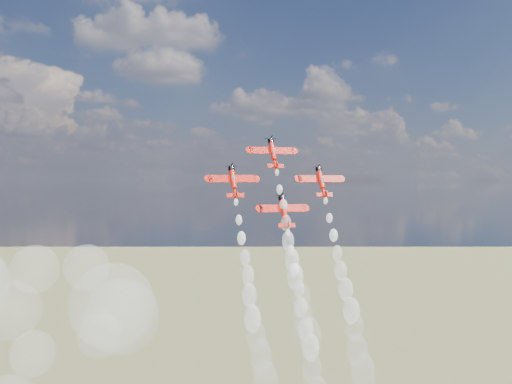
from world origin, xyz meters
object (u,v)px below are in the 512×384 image
(plane_lead, at_px, (273,153))
(plane_right, at_px, (321,181))
(plane_slot, at_px, (284,211))
(plane_left, at_px, (233,181))

(plane_lead, xyz_separation_m, plane_right, (12.06, -3.95, -7.46))
(plane_right, bearing_deg, plane_slot, -161.86)
(plane_lead, distance_m, plane_slot, 16.88)
(plane_slot, bearing_deg, plane_lead, 90.00)
(plane_lead, xyz_separation_m, plane_slot, (0.00, -7.90, -14.92))
(plane_right, bearing_deg, plane_lead, 161.86)
(plane_lead, height_order, plane_right, plane_lead)
(plane_right, height_order, plane_slot, plane_right)
(plane_left, height_order, plane_right, same)
(plane_left, xyz_separation_m, plane_right, (24.11, 0.00, 0.00))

